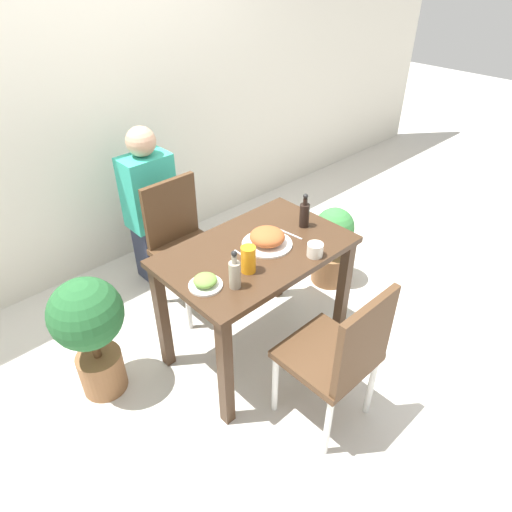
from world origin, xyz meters
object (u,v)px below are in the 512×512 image
juice_glass (248,259)px  sauce_bottle (235,273)px  condiment_bottle (304,214)px  chair_near (341,354)px  side_plate (205,282)px  potted_plant_right (332,245)px  chair_far (183,239)px  drink_cup (315,250)px  food_plate (267,238)px  person_figure (150,207)px  potted_plant_left (90,327)px

juice_glass → sauce_bottle: sauce_bottle is taller
sauce_bottle → condiment_bottle: bearing=12.9°
chair_near → juice_glass: 0.65m
side_plate → potted_plant_right: size_ratio=0.28×
chair_far → drink_cup: size_ratio=10.30×
juice_glass → potted_plant_right: size_ratio=0.24×
chair_far → side_plate: 0.90m
chair_near → condiment_bottle: condiment_bottle is taller
sauce_bottle → condiment_bottle: size_ratio=1.00×
food_plate → side_plate: 0.48m
person_figure → potted_plant_left: bearing=-139.7°
potted_plant_right → sauce_bottle: bearing=-165.7°
juice_glass → sauce_bottle: (-0.13, -0.05, 0.01)m
chair_near → drink_cup: bearing=-121.5°
person_figure → drink_cup: bearing=-82.2°
drink_cup → potted_plant_right: (0.71, 0.40, -0.49)m
chair_far → juice_glass: 0.89m
food_plate → juice_glass: bearing=-155.8°
potted_plant_right → person_figure: bearing=133.0°
drink_cup → juice_glass: juice_glass is taller
drink_cup → potted_plant_right: bearing=29.1°
chair_near → drink_cup: chair_near is taller
juice_glass → condiment_bottle: 0.55m
side_plate → person_figure: 1.25m
sauce_bottle → potted_plant_left: sauce_bottle is taller
drink_cup → sauce_bottle: bearing=169.3°
juice_glass → condiment_bottle: size_ratio=0.69×
chair_near → condiment_bottle: 0.85m
drink_cup → food_plate: bearing=114.5°
potted_plant_right → drink_cup: bearing=-150.9°
food_plate → side_plate: food_plate is taller
juice_glass → potted_plant_right: bearing=13.5°
potted_plant_right → chair_near: bearing=-140.1°
drink_cup → juice_glass: 0.38m
food_plate → juice_glass: 0.26m
drink_cup → person_figure: 1.39m
food_plate → side_plate: bearing=-173.3°
juice_glass → potted_plant_right: (1.06, 0.26, -0.52)m
person_figure → side_plate: bearing=-108.9°
chair_far → food_plate: size_ratio=3.21×
chair_near → drink_cup: size_ratio=10.30×
drink_cup → person_figure: bearing=97.8°
food_plate → sauce_bottle: sauce_bottle is taller
drink_cup → sauce_bottle: (-0.48, 0.09, 0.04)m
sauce_bottle → potted_plant_left: size_ratio=0.28×
juice_glass → condiment_bottle: bearing=10.9°
chair_far → condiment_bottle: condiment_bottle is taller
chair_near → sauce_bottle: size_ratio=4.25×
potted_plant_left → chair_near: bearing=-53.0°
drink_cup → condiment_bottle: 0.31m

